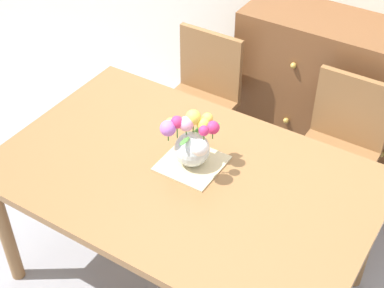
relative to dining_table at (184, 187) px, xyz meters
name	(u,v)px	position (x,y,z in m)	size (l,w,h in m)	color
ground_plane	(185,278)	(0.00, 0.00, -0.69)	(12.00, 12.00, 0.00)	#939399
dining_table	(184,187)	(0.00, 0.00, 0.00)	(1.72, 1.09, 0.77)	olive
chair_left	(201,94)	(-0.45, 0.89, -0.17)	(0.42, 0.42, 0.90)	olive
chair_right	(340,144)	(0.45, 0.89, -0.17)	(0.42, 0.42, 0.90)	olive
dresser	(349,101)	(0.34, 1.33, -0.19)	(1.40, 0.47, 1.00)	brown
placemat	(192,163)	(-0.01, 0.08, 0.09)	(0.28, 0.28, 0.01)	#CCB789
flower_vase	(191,141)	(-0.01, 0.07, 0.22)	(0.24, 0.24, 0.27)	silver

